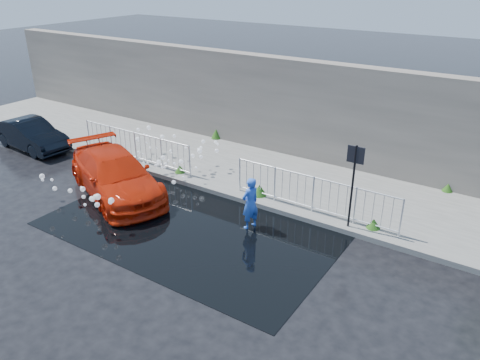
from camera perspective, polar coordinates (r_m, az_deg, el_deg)
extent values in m
plane|color=black|center=(12.86, -10.22, -6.78)|extent=(90.00, 90.00, 0.00)
cube|color=#605F5B|center=(16.33, 1.70, 1.05)|extent=(30.00, 4.00, 0.15)
cube|color=#605F5B|center=(14.82, -2.38, -1.53)|extent=(30.00, 0.25, 0.16)
cube|color=#645C54|center=(17.53, 5.62, 8.95)|extent=(30.00, 0.60, 3.50)
cube|color=black|center=(13.20, -5.67, -5.56)|extent=(8.00, 5.00, 0.01)
cylinder|color=black|center=(12.64, 13.48, -1.20)|extent=(0.06, 0.06, 2.50)
cube|color=black|center=(12.25, 13.94, 3.01)|extent=(0.45, 0.04, 0.45)
cylinder|color=silver|center=(19.07, -17.96, 5.38)|extent=(0.05, 0.05, 1.10)
cylinder|color=silver|center=(15.66, -6.15, 2.32)|extent=(0.05, 0.05, 1.10)
cylinder|color=silver|center=(17.10, -12.78, 5.65)|extent=(5.00, 0.04, 0.04)
cylinder|color=silver|center=(17.42, -12.49, 2.70)|extent=(5.00, 0.04, 0.04)
cylinder|color=silver|center=(14.56, -0.02, 0.69)|extent=(0.05, 0.05, 1.10)
cylinder|color=silver|center=(12.80, 19.07, -4.38)|extent=(0.05, 0.05, 1.10)
cylinder|color=silver|center=(13.26, 9.04, 0.31)|extent=(5.00, 0.04, 0.04)
cylinder|color=silver|center=(13.68, 8.77, -3.32)|extent=(5.00, 0.04, 0.04)
cone|color=#225115|center=(18.69, -16.32, 4.04)|extent=(0.40, 0.40, 0.39)
cone|color=#225115|center=(16.16, -7.35, 1.36)|extent=(0.36, 0.36, 0.26)
cone|color=#225115|center=(14.42, 2.41, -1.22)|extent=(0.44, 0.44, 0.36)
cone|color=#225115|center=(13.18, 15.97, -5.11)|extent=(0.38, 0.38, 0.27)
cone|color=#225115|center=(19.27, -2.92, 5.68)|extent=(0.42, 0.42, 0.40)
cone|color=#225115|center=(16.08, 24.01, -0.82)|extent=(0.34, 0.34, 0.26)
sphere|color=white|center=(17.18, -15.46, 3.11)|extent=(0.09, 0.09, 0.09)
sphere|color=white|center=(15.92, -5.08, 3.80)|extent=(0.09, 0.09, 0.09)
sphere|color=white|center=(15.81, -5.79, 2.97)|extent=(0.14, 0.14, 0.14)
sphere|color=white|center=(17.50, -12.38, 4.87)|extent=(0.17, 0.17, 0.17)
sphere|color=white|center=(14.97, -8.09, -0.27)|extent=(0.13, 0.13, 0.13)
sphere|color=white|center=(17.15, -14.34, 2.57)|extent=(0.17, 0.17, 0.17)
sphere|color=white|center=(15.61, -9.18, 1.51)|extent=(0.08, 0.08, 0.08)
sphere|color=white|center=(16.25, -11.70, 2.08)|extent=(0.09, 0.09, 0.09)
sphere|color=white|center=(14.99, -6.91, 0.32)|extent=(0.09, 0.09, 0.09)
sphere|color=white|center=(16.61, -12.61, 2.22)|extent=(0.10, 0.10, 0.10)
sphere|color=white|center=(15.88, -4.94, 3.53)|extent=(0.18, 0.18, 0.18)
sphere|color=white|center=(15.87, -10.00, 1.88)|extent=(0.08, 0.08, 0.08)
sphere|color=white|center=(16.05, -4.77, 4.00)|extent=(0.10, 0.10, 0.10)
sphere|color=white|center=(17.05, -11.33, 4.47)|extent=(0.09, 0.09, 0.09)
sphere|color=white|center=(15.65, -11.71, 0.11)|extent=(0.13, 0.13, 0.13)
sphere|color=white|center=(16.23, -5.13, 3.74)|extent=(0.08, 0.08, 0.08)
sphere|color=white|center=(17.47, -9.47, 5.21)|extent=(0.17, 0.17, 0.17)
sphere|color=white|center=(16.65, -10.20, 3.86)|extent=(0.09, 0.09, 0.09)
sphere|color=white|center=(16.23, -3.00, 4.64)|extent=(0.12, 0.12, 0.12)
sphere|color=white|center=(17.53, -11.29, 5.32)|extent=(0.10, 0.10, 0.10)
sphere|color=white|center=(17.09, -8.03, 5.34)|extent=(0.13, 0.13, 0.13)
sphere|color=white|center=(16.02, -2.74, 4.41)|extent=(0.10, 0.10, 0.10)
sphere|color=white|center=(16.13, -6.62, 3.89)|extent=(0.10, 0.10, 0.10)
sphere|color=white|center=(17.11, -15.88, 2.52)|extent=(0.08, 0.08, 0.08)
sphere|color=white|center=(16.86, -12.27, 3.29)|extent=(0.12, 0.12, 0.12)
sphere|color=white|center=(15.96, -11.20, 2.05)|extent=(0.08, 0.08, 0.08)
sphere|color=white|center=(16.02, -8.70, 2.35)|extent=(0.10, 0.10, 0.10)
sphere|color=white|center=(16.11, -9.38, 2.70)|extent=(0.16, 0.16, 0.16)
sphere|color=white|center=(15.17, -5.39, 1.49)|extent=(0.10, 0.10, 0.10)
sphere|color=white|center=(15.68, -4.79, 2.85)|extent=(0.13, 0.13, 0.13)
sphere|color=white|center=(16.44, -12.90, 1.34)|extent=(0.07, 0.07, 0.07)
sphere|color=white|center=(17.90, -11.06, 6.28)|extent=(0.17, 0.17, 0.17)
sphere|color=white|center=(17.74, -11.60, 5.50)|extent=(0.07, 0.07, 0.07)
sphere|color=white|center=(17.99, -12.32, 6.03)|extent=(0.14, 0.14, 0.14)
sphere|color=white|center=(16.66, -10.94, 3.87)|extent=(0.10, 0.10, 0.10)
sphere|color=white|center=(15.90, -2.85, 3.59)|extent=(0.14, 0.14, 0.14)
sphere|color=white|center=(15.76, -7.23, 2.23)|extent=(0.17, 0.17, 0.17)
sphere|color=white|center=(15.48, -8.00, 2.01)|extent=(0.11, 0.11, 0.11)
sphere|color=white|center=(15.81, -9.48, 1.50)|extent=(0.09, 0.09, 0.09)
sphere|color=white|center=(16.69, -11.77, 3.13)|extent=(0.06, 0.06, 0.06)
sphere|color=white|center=(16.25, -8.46, 3.48)|extent=(0.13, 0.13, 0.13)
sphere|color=white|center=(16.05, -9.88, 2.15)|extent=(0.17, 0.17, 0.17)
sphere|color=white|center=(16.53, -4.51, 4.70)|extent=(0.14, 0.14, 0.14)
sphere|color=white|center=(15.89, -10.23, 1.73)|extent=(0.11, 0.11, 0.11)
sphere|color=white|center=(15.88, -9.08, 1.92)|extent=(0.13, 0.13, 0.13)
sphere|color=white|center=(16.30, -12.56, 1.32)|extent=(0.15, 0.15, 0.15)
sphere|color=white|center=(16.57, -7.57, 4.34)|extent=(0.07, 0.07, 0.07)
sphere|color=white|center=(13.59, -12.92, -3.62)|extent=(0.08, 0.08, 0.08)
sphere|color=white|center=(14.19, -17.24, -1.95)|extent=(0.13, 0.13, 0.13)
sphere|color=white|center=(13.47, -16.97, -1.98)|extent=(0.18, 0.18, 0.18)
sphere|color=white|center=(15.21, -18.78, -0.87)|extent=(0.08, 0.08, 0.08)
sphere|color=white|center=(13.09, -17.63, -2.19)|extent=(0.14, 0.14, 0.14)
sphere|color=white|center=(15.10, -22.99, 0.41)|extent=(0.16, 0.16, 0.16)
sphere|color=white|center=(14.59, -21.95, 0.02)|extent=(0.09, 0.09, 0.09)
sphere|color=white|center=(12.94, -15.42, -2.41)|extent=(0.16, 0.16, 0.16)
sphere|color=white|center=(12.93, -18.37, -2.87)|extent=(0.08, 0.08, 0.08)
sphere|color=white|center=(14.88, -20.00, -1.23)|extent=(0.14, 0.14, 0.14)
sphere|color=white|center=(13.41, -15.20, -2.79)|extent=(0.14, 0.14, 0.14)
sphere|color=white|center=(14.61, -18.62, -1.06)|extent=(0.16, 0.16, 0.16)
sphere|color=white|center=(12.80, -17.02, -2.91)|extent=(0.14, 0.14, 0.14)
sphere|color=white|center=(14.85, -18.59, -1.22)|extent=(0.07, 0.07, 0.07)
sphere|color=white|center=(14.74, -22.93, 0.03)|extent=(0.09, 0.09, 0.09)
sphere|color=white|center=(14.36, -17.51, -2.26)|extent=(0.15, 0.15, 0.15)
sphere|color=white|center=(13.38, -14.16, -2.71)|extent=(0.13, 0.13, 0.13)
sphere|color=white|center=(15.44, -21.65, -0.97)|extent=(0.14, 0.14, 0.14)
sphere|color=white|center=(13.27, -15.52, -2.63)|extent=(0.12, 0.12, 0.12)
sphere|color=white|center=(14.85, -18.53, -1.97)|extent=(0.12, 0.12, 0.12)
imported|color=red|center=(15.11, -14.93, 0.62)|extent=(5.02, 3.60, 1.35)
imported|color=black|center=(20.15, -24.12, 5.07)|extent=(3.63, 1.47, 1.17)
imported|color=blue|center=(12.71, 1.25, -2.87)|extent=(0.51, 0.63, 1.50)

